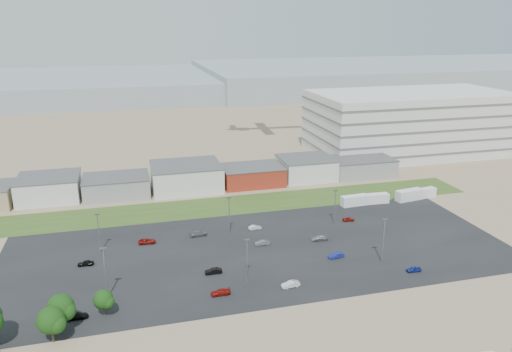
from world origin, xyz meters
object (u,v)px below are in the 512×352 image
object	(u,v)px
box_trailer_a	(354,200)
parked_car_2	(414,269)
parked_car_8	(348,219)
parked_car_10	(77,316)
parked_car_13	(291,284)
parked_car_3	(220,292)
parked_car_6	(198,233)
parked_car_4	(213,271)
parked_car_9	(147,241)
parked_car_5	(86,263)
parked_car_1	(336,255)
parked_car_7	(262,243)
parked_car_12	(319,238)
parked_car_11	(255,227)

from	to	relation	value
box_trailer_a	parked_car_2	xyz separation A→B (m)	(-5.48, -41.16, -0.95)
parked_car_8	parked_car_10	distance (m)	75.11
box_trailer_a	parked_car_13	bearing A→B (deg)	-133.87
parked_car_3	parked_car_10	world-z (taller)	parked_car_10
parked_car_2	parked_car_13	xyz separation A→B (m)	(-28.27, 0.68, 0.08)
parked_car_2	parked_car_6	world-z (taller)	parked_car_6
parked_car_4	parked_car_6	distance (m)	20.73
parked_car_9	parked_car_13	world-z (taller)	parked_car_13
parked_car_8	box_trailer_a	bearing A→B (deg)	-25.34
parked_car_2	parked_car_5	distance (m)	73.08
parked_car_1	parked_car_8	size ratio (longest dim) A/B	1.19
parked_car_13	parked_car_7	bearing A→B (deg)	174.82
parked_car_6	parked_car_7	distance (m)	17.24
parked_car_5	parked_car_9	xyz separation A→B (m)	(14.04, 8.29, -0.01)
parked_car_8	parked_car_13	xyz separation A→B (m)	(-26.85, -29.62, 0.09)
parked_car_12	box_trailer_a	bearing A→B (deg)	140.00
parked_car_3	parked_car_6	size ratio (longest dim) A/B	0.89
parked_car_2	parked_car_4	distance (m)	43.94
parked_car_7	parked_car_8	world-z (taller)	parked_car_7
parked_car_1	parked_car_10	bearing A→B (deg)	-87.32
parked_car_9	parked_car_13	distance (m)	40.14
parked_car_2	parked_car_6	size ratio (longest dim) A/B	0.73
parked_car_4	parked_car_5	bearing A→B (deg)	-111.90
parked_car_11	parked_car_4	bearing A→B (deg)	138.02
parked_car_9	parked_car_10	size ratio (longest dim) A/B	1.04
parked_car_7	parked_car_2	bearing A→B (deg)	55.53
parked_car_6	parked_car_12	bearing A→B (deg)	-116.17
parked_car_3	parked_car_11	bearing A→B (deg)	153.51
box_trailer_a	parked_car_13	size ratio (longest dim) A/B	2.08
parked_car_5	parked_car_6	world-z (taller)	parked_car_6
parked_car_2	parked_car_10	bearing A→B (deg)	-86.46
parked_car_4	box_trailer_a	bearing A→B (deg)	123.04
box_trailer_a	parked_car_8	xyz separation A→B (m)	(-6.91, -10.86, -0.97)
box_trailer_a	parked_car_6	world-z (taller)	box_trailer_a
parked_car_1	parked_car_2	xyz separation A→B (m)	(13.77, -10.56, -0.07)
parked_car_8	parked_car_9	xyz separation A→B (m)	(-54.33, -0.37, 0.05)
parked_car_6	parked_car_12	xyz separation A→B (m)	(28.95, -10.55, -0.03)
parked_car_4	parked_car_9	xyz separation A→B (m)	(-13.08, 19.48, -0.03)
parked_car_4	parked_car_5	world-z (taller)	parked_car_4
parked_car_2	parked_car_8	size ratio (longest dim) A/B	1.03
parked_car_5	parked_car_9	world-z (taller)	parked_car_5
parked_car_10	parked_car_12	size ratio (longest dim) A/B	0.94
parked_car_5	parked_car_1	bearing A→B (deg)	82.11
parked_car_2	parked_car_7	size ratio (longest dim) A/B	0.91
parked_car_7	parked_car_8	size ratio (longest dim) A/B	1.13
parked_car_8	parked_car_11	bearing A→B (deg)	94.63
box_trailer_a	parked_car_8	size ratio (longest dim) A/B	2.52
parked_car_6	parked_car_9	size ratio (longest dim) A/B	1.06
box_trailer_a	parked_car_1	distance (m)	36.17
parked_car_11	parked_car_12	xyz separation A→B (m)	(13.86, -10.81, 0.06)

